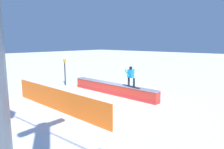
% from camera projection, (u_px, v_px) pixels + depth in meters
% --- Properties ---
extents(ground_plane, '(120.00, 120.00, 0.00)m').
position_uv_depth(ground_plane, '(113.00, 94.00, 14.67)').
color(ground_plane, white).
extents(grind_box, '(7.37, 0.71, 0.79)m').
position_uv_depth(grind_box, '(113.00, 89.00, 14.62)').
color(grind_box, red).
rests_on(grind_box, ground_plane).
extents(snowboarder, '(1.57, 0.57, 1.35)m').
position_uv_depth(snowboarder, '(131.00, 76.00, 13.38)').
color(snowboarder, black).
rests_on(snowboarder, grind_box).
extents(safety_fence, '(8.25, 0.18, 1.20)m').
position_uv_depth(safety_fence, '(56.00, 100.00, 11.10)').
color(safety_fence, orange).
rests_on(safety_fence, ground_plane).
extents(trail_marker, '(0.40, 0.10, 2.28)m').
position_uv_depth(trail_marker, '(65.00, 71.00, 17.48)').
color(trail_marker, '#262628').
rests_on(trail_marker, ground_plane).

